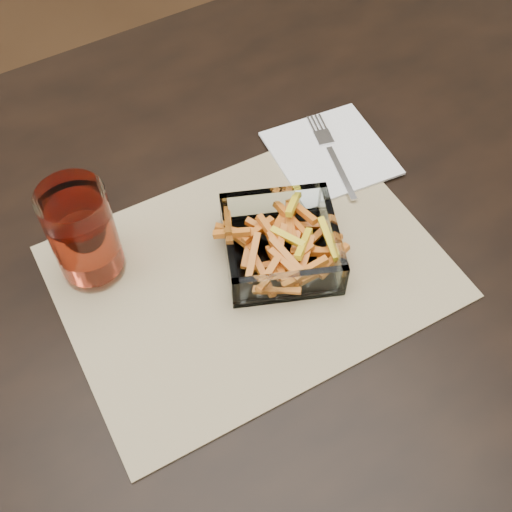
% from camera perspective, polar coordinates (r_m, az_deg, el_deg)
% --- Properties ---
extents(dining_table, '(1.60, 0.90, 0.75)m').
position_cam_1_polar(dining_table, '(0.92, 3.31, 1.59)').
color(dining_table, black).
rests_on(dining_table, ground).
extents(placemat, '(0.46, 0.35, 0.00)m').
position_cam_1_polar(placemat, '(0.78, -0.44, -1.39)').
color(placemat, tan).
rests_on(placemat, dining_table).
extents(glass_bowl, '(0.18, 0.18, 0.05)m').
position_cam_1_polar(glass_bowl, '(0.78, 2.23, 0.92)').
color(glass_bowl, white).
rests_on(glass_bowl, placemat).
extents(tumbler, '(0.08, 0.08, 0.13)m').
position_cam_1_polar(tumbler, '(0.76, -15.07, 1.69)').
color(tumbler, white).
rests_on(tumbler, placemat).
extents(napkin, '(0.17, 0.17, 0.00)m').
position_cam_1_polar(napkin, '(0.91, 6.62, 9.09)').
color(napkin, white).
rests_on(napkin, placemat).
extents(fork, '(0.06, 0.16, 0.00)m').
position_cam_1_polar(fork, '(0.90, 6.69, 9.14)').
color(fork, silver).
rests_on(fork, napkin).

